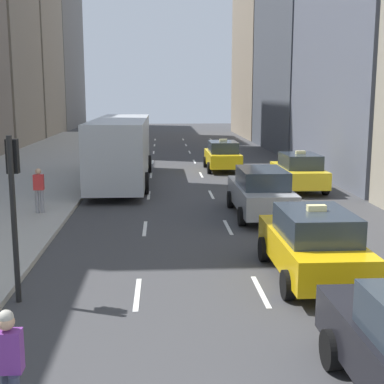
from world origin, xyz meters
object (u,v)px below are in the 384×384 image
taxi_lead (313,244)px  sedan_black_near (261,192)px  skateboarder (9,367)px  taxi_third (223,156)px  city_bus (122,148)px  traffic_light_pole (13,192)px  taxi_second (299,171)px  pedestrian_far_walking (39,188)px

taxi_lead → sedan_black_near: taxi_lead is taller
taxi_lead → skateboarder: size_ratio=2.52×
sedan_black_near → skateboarder: (-5.62, -12.59, 0.05)m
taxi_third → city_bus: (-5.61, -4.24, 0.91)m
skateboarder → traffic_light_pole: (-1.13, 4.77, 1.45)m
taxi_second → sedan_black_near: taxi_second is taller
taxi_third → city_bus: size_ratio=0.38×
taxi_third → taxi_second: bearing=-67.7°
pedestrian_far_walking → traffic_light_pole: traffic_light_pole is taller
taxi_second → traffic_light_pole: traffic_light_pole is taller
skateboarder → traffic_light_pole: size_ratio=0.48×
taxi_second → sedan_black_near: size_ratio=0.91×
taxi_third → pedestrian_far_walking: size_ratio=2.67×
city_bus → sedan_black_near: bearing=-54.7°
city_bus → pedestrian_far_walking: city_bus is taller
taxi_second → taxi_third: size_ratio=1.00×
sedan_black_near → city_bus: (-5.61, 7.92, 0.88)m
taxi_lead → traffic_light_pole: bearing=-171.5°
taxi_second → city_bus: bearing=163.0°
taxi_lead → skateboarder: 8.07m
city_bus → skateboarder: size_ratio=6.65×
taxi_third → city_bus: city_bus is taller
taxi_third → city_bus: bearing=-142.9°
sedan_black_near → skateboarder: bearing=-114.1°
pedestrian_far_walking → traffic_light_pole: (1.34, -8.17, 1.34)m
skateboarder → traffic_light_pole: traffic_light_pole is taller
skateboarder → city_bus: bearing=90.0°
taxi_third → pedestrian_far_walking: (-8.09, -11.81, 0.19)m
taxi_lead → pedestrian_far_walking: size_ratio=2.67×
taxi_second → traffic_light_pole: size_ratio=1.22×
taxi_second → skateboarder: taxi_second is taller
taxi_third → skateboarder: bearing=-102.8°
sedan_black_near → taxi_third: bearing=90.0°
taxi_lead → taxi_second: 12.47m
sedan_black_near → city_bus: size_ratio=0.42×
taxi_lead → pedestrian_far_walking: 10.80m
city_bus → skateboarder: 20.52m
taxi_second → traffic_light_pole: (-9.55, -13.16, 1.53)m
sedan_black_near → traffic_light_pole: traffic_light_pole is taller
taxi_lead → pedestrian_far_walking: taxi_lead is taller
taxi_second → sedan_black_near: bearing=-117.6°
sedan_black_near → traffic_light_pole: bearing=-130.8°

